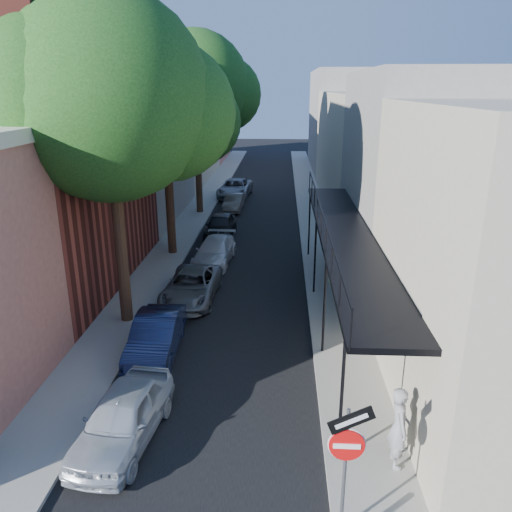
# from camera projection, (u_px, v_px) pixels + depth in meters

# --- Properties ---
(road_surface) EXTENTS (6.00, 64.00, 0.01)m
(road_surface) POSITION_uv_depth(u_px,v_px,m) (257.00, 204.00, 37.38)
(road_surface) COLOR black
(road_surface) RESTS_ON ground
(sidewalk_left) EXTENTS (2.00, 64.00, 0.12)m
(sidewalk_left) POSITION_uv_depth(u_px,v_px,m) (204.00, 203.00, 37.56)
(sidewalk_left) COLOR gray
(sidewalk_left) RESTS_ON ground
(sidewalk_right) EXTENTS (2.00, 64.00, 0.12)m
(sidewalk_right) POSITION_uv_depth(u_px,v_px,m) (310.00, 204.00, 37.16)
(sidewalk_right) COLOR gray
(sidewalk_right) RESTS_ON ground
(buildings_left) EXTENTS (10.10, 59.10, 12.00)m
(buildings_left) POSITION_uv_depth(u_px,v_px,m) (124.00, 138.00, 35.09)
(buildings_left) COLOR tan
(buildings_left) RESTS_ON ground
(buildings_right) EXTENTS (9.80, 55.00, 10.00)m
(buildings_right) POSITION_uv_depth(u_px,v_px,m) (384.00, 146.00, 35.02)
(buildings_right) COLOR #BAAE99
(buildings_right) RESTS_ON ground
(sign_post) EXTENTS (0.89, 0.17, 2.99)m
(sign_post) POSITION_uv_depth(u_px,v_px,m) (347.00, 450.00, 9.12)
(sign_post) COLOR #595B60
(sign_post) RESTS_ON ground
(oak_near) EXTENTS (7.48, 6.80, 11.42)m
(oak_near) POSITION_uv_depth(u_px,v_px,m) (123.00, 102.00, 16.35)
(oak_near) COLOR #311D13
(oak_near) RESTS_ON ground
(oak_mid) EXTENTS (6.60, 6.00, 10.20)m
(oak_mid) POSITION_uv_depth(u_px,v_px,m) (174.00, 115.00, 24.15)
(oak_mid) COLOR #311D13
(oak_mid) RESTS_ON ground
(oak_far) EXTENTS (7.70, 7.00, 11.90)m
(oak_far) POSITION_uv_depth(u_px,v_px,m) (203.00, 88.00, 32.31)
(oak_far) COLOR #311D13
(oak_far) RESTS_ON ground
(parked_car_a) EXTENTS (2.02, 4.07, 1.33)m
(parked_car_a) POSITION_uv_depth(u_px,v_px,m) (123.00, 417.00, 12.20)
(parked_car_a) COLOR #AAB2BC
(parked_car_a) RESTS_ON ground
(parked_car_b) EXTENTS (1.49, 3.99, 1.30)m
(parked_car_b) POSITION_uv_depth(u_px,v_px,m) (156.00, 336.00, 16.22)
(parked_car_b) COLOR #131C3E
(parked_car_b) RESTS_ON ground
(parked_car_c) EXTENTS (2.18, 4.43, 1.21)m
(parked_car_c) POSITION_uv_depth(u_px,v_px,m) (191.00, 286.00, 20.42)
(parked_car_c) COLOR slate
(parked_car_c) RESTS_ON ground
(parked_car_d) EXTENTS (2.01, 4.31, 1.22)m
(parked_car_d) POSITION_uv_depth(u_px,v_px,m) (215.00, 251.00, 24.73)
(parked_car_d) COLOR silver
(parked_car_d) RESTS_ON ground
(parked_car_e) EXTENTS (1.72, 4.03, 1.36)m
(parked_car_e) POSITION_uv_depth(u_px,v_px,m) (220.00, 226.00, 29.04)
(parked_car_e) COLOR black
(parked_car_e) RESTS_ON ground
(parked_car_f) EXTENTS (1.38, 3.54, 1.15)m
(parked_car_f) POSITION_uv_depth(u_px,v_px,m) (234.00, 202.00, 35.38)
(parked_car_f) COLOR #675F57
(parked_car_f) RESTS_ON ground
(parked_car_g) EXTENTS (2.71, 5.20, 1.40)m
(parked_car_g) POSITION_uv_depth(u_px,v_px,m) (235.00, 188.00, 39.67)
(parked_car_g) COLOR gray
(parked_car_g) RESTS_ON ground
(pedestrian) EXTENTS (0.49, 0.73, 1.98)m
(pedestrian) POSITION_uv_depth(u_px,v_px,m) (399.00, 427.00, 11.17)
(pedestrian) COLOR gray
(pedestrian) RESTS_ON sidewalk_right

